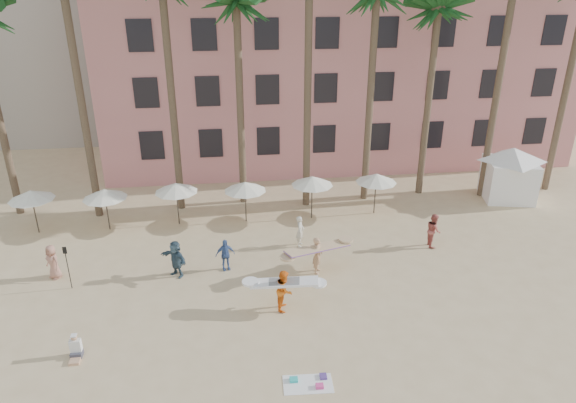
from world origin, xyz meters
The scene contains 10 objects.
ground centered at (0.00, 0.00, 0.00)m, with size 120.00×120.00×0.00m, color #D1B789.
pink_hotel centered at (7.00, 26.00, 8.00)m, with size 35.00×14.00×16.00m, color #DC8686.
umbrella_row centered at (-3.00, 12.50, 2.33)m, with size 22.50×2.70×2.73m.
cabana centered at (16.42, 13.82, 2.07)m, with size 5.39×5.39×3.50m.
beach_towel centered at (0.53, -1.43, 0.03)m, with size 1.85×1.10×0.14m.
carrier_yellow centered at (2.21, 6.14, 1.08)m, with size 3.48×2.10×1.94m.
carrier_white centered at (0.21, 3.32, 1.01)m, with size 3.05×1.21×1.90m.
beachgoers centered at (-1.49, 7.38, 0.91)m, with size 20.53×3.50×1.89m.
paddle centered at (-9.62, 6.19, 1.41)m, with size 0.18×0.04×2.23m.
seated_man centered at (-8.20, 1.16, 0.34)m, with size 0.43×0.75×0.98m.
Camera 1 is at (-2.09, -15.63, 13.54)m, focal length 32.00 mm.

